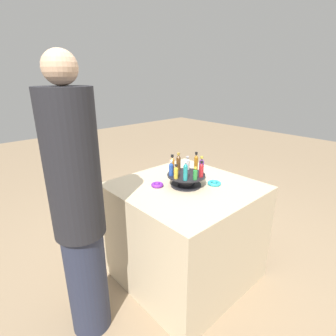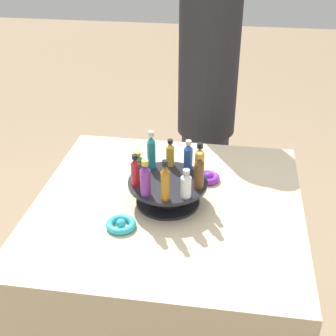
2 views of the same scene
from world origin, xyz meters
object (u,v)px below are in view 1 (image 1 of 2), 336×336
object	(u,v)px
bottle_brown	(178,162)
ribbon_bow_teal	(214,183)
bottle_clear	(187,163)
display_stand	(186,179)
bottle_orange	(172,164)
bottle_red	(201,169)
ribbon_bow_purple	(157,185)
bottle_purple	(201,166)
bottle_amber	(196,162)
bottle_teal	(185,171)
bottle_green	(195,174)
bottle_blue	(171,168)
person_figure	(78,210)
bottle_gold	(176,172)

from	to	relation	value
bottle_brown	ribbon_bow_teal	bearing A→B (deg)	-149.51
bottle_clear	display_stand	bearing A→B (deg)	130.26
display_stand	bottle_orange	size ratio (longest dim) A/B	2.08
bottle_red	ribbon_bow_purple	bearing A→B (deg)	41.93
bottle_purple	ribbon_bow_teal	distance (m)	0.17
bottle_amber	bottle_teal	xyz separation A→B (m)	(-0.08, 0.20, 0.00)
bottle_brown	bottle_amber	bearing A→B (deg)	-139.74
bottle_red	bottle_orange	size ratio (longest dim) A/B	0.88
bottle_green	ribbon_bow_teal	bearing A→B (deg)	-96.05
bottle_red	bottle_amber	world-z (taller)	bottle_amber
bottle_brown	bottle_green	bearing A→B (deg)	166.26
bottle_green	bottle_amber	distance (m)	0.18
bottle_blue	bottle_teal	size ratio (longest dim) A/B	0.79
display_stand	bottle_teal	size ratio (longest dim) A/B	1.93
bottle_amber	ribbon_bow_teal	xyz separation A→B (m)	(-0.14, -0.06, -0.14)
bottle_purple	bottle_amber	size ratio (longest dim) A/B	0.90
bottle_amber	bottle_teal	world-z (taller)	same
bottle_teal	person_figure	distance (m)	0.73
display_stand	bottle_red	world-z (taller)	bottle_red
bottle_green	bottle_blue	xyz separation A→B (m)	(0.17, 0.07, 0.01)
bottle_clear	bottle_brown	distance (m)	0.07
bottle_clear	bottle_purple	bearing A→B (deg)	-175.74
bottle_green	bottle_red	xyz separation A→B (m)	(0.01, -0.07, 0.01)
bottle_teal	person_figure	bearing A→B (deg)	78.26
bottle_orange	bottle_gold	world-z (taller)	bottle_orange
bottle_amber	display_stand	bearing A→B (deg)	94.26
bottle_green	bottle_clear	bearing A→B (deg)	-31.74
bottle_clear	bottle_blue	bearing A→B (deg)	94.26
bottle_red	bottle_teal	world-z (taller)	bottle_teal
bottle_amber	ribbon_bow_teal	distance (m)	0.21
display_stand	bottle_gold	bearing A→B (deg)	94.26
bottle_blue	bottle_brown	bearing A→B (deg)	-67.74
display_stand	ribbon_bow_purple	bearing A→B (deg)	52.22
bottle_clear	bottle_teal	bearing A→B (deg)	130.26
display_stand	bottle_amber	distance (m)	0.15
bottle_blue	person_figure	size ratio (longest dim) A/B	0.07
bottle_green	bottle_purple	size ratio (longest dim) A/B	0.69
bottle_red	bottle_gold	xyz separation A→B (m)	(0.10, 0.15, -0.01)
bottle_clear	bottle_orange	world-z (taller)	bottle_orange
bottle_red	bottle_blue	distance (m)	0.21
bottle_orange	bottle_gold	size ratio (longest dim) A/B	1.29
bottle_red	bottle_amber	xyz separation A→B (m)	(0.11, -0.07, 0.01)
bottle_orange	bottle_blue	distance (m)	0.07
bottle_clear	person_figure	world-z (taller)	person_figure
bottle_teal	person_figure	xyz separation A→B (m)	(0.15, 0.70, -0.10)
bottle_orange	bottle_blue	bearing A→B (deg)	130.26
bottle_amber	bottle_orange	distance (m)	0.18
bottle_amber	bottle_blue	xyz separation A→B (m)	(0.05, 0.21, -0.01)
bottle_purple	bottle_amber	bearing A→B (deg)	-13.74
bottle_red	bottle_purple	bearing A→B (deg)	-49.74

